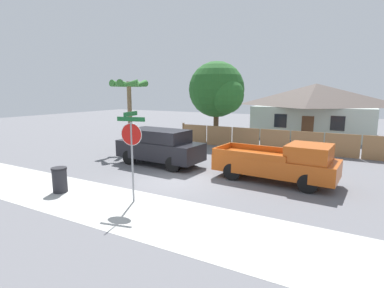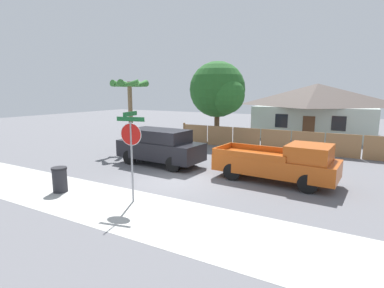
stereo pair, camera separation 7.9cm
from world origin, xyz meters
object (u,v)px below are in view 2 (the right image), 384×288
oak_tree (219,91)px  palm_tree (130,91)px  house (316,109)px  orange_pickup (280,163)px  red_suv (160,146)px  stop_sign (131,141)px  trash_bin (60,180)px

oak_tree → palm_tree: 7.11m
house → orange_pickup: house is taller
red_suv → stop_sign: stop_sign is taller
oak_tree → trash_bin: bearing=-91.6°
house → orange_pickup: (0.66, -15.73, -1.52)m
red_suv → orange_pickup: bearing=3.4°
house → red_suv: 16.78m
oak_tree → orange_pickup: 11.27m
red_suv → orange_pickup: size_ratio=0.91×
red_suv → oak_tree: bearing=96.2°
house → oak_tree: size_ratio=1.64×
house → oak_tree: bearing=-130.1°
palm_tree → trash_bin: (3.12, -7.83, -3.45)m
oak_tree → house: bearing=49.9°
house → trash_bin: bearing=-107.0°
trash_bin → red_suv: bearing=81.8°
house → trash_bin: size_ratio=10.28×
palm_tree → house: bearing=54.4°
palm_tree → stop_sign: (6.30, -7.24, -1.75)m
palm_tree → stop_sign: size_ratio=1.44×
house → red_suv: bearing=-110.0°
house → oak_tree: (-6.12, -7.27, 1.57)m
trash_bin → palm_tree: bearing=111.7°
house → stop_sign: size_ratio=3.16×
red_suv → trash_bin: red_suv is taller
house → palm_tree: (-9.64, -13.45, 1.57)m
trash_bin → stop_sign: bearing=10.6°
palm_tree → orange_pickup: palm_tree is taller
red_suv → trash_bin: 5.65m
oak_tree → trash_bin: oak_tree is taller
red_suv → orange_pickup: (6.37, -0.02, -0.18)m
house → orange_pickup: size_ratio=1.92×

